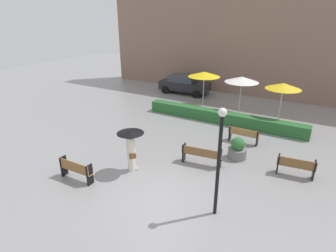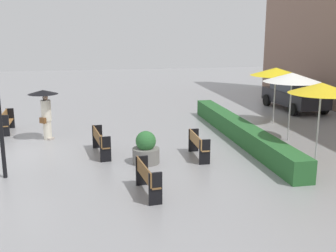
{
  "view_description": "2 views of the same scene",
  "coord_description": "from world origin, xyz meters",
  "views": [
    {
      "loc": [
        4.87,
        -7.45,
        6.44
      ],
      "look_at": [
        -1.1,
        2.92,
        1.55
      ],
      "focal_mm": 29.6,
      "sensor_mm": 36.0,
      "label": 1
    },
    {
      "loc": [
        14.55,
        2.59,
        4.29
      ],
      "look_at": [
        1.23,
        5.22,
        1.05
      ],
      "focal_mm": 43.85,
      "sensor_mm": 36.0,
      "label": 2
    }
  ],
  "objects": [
    {
      "name": "ground_plane",
      "position": [
        0.0,
        0.0,
        0.0
      ],
      "size": [
        60.0,
        60.0,
        0.0
      ],
      "primitive_type": "plane",
      "color": "gray"
    },
    {
      "name": "bench_mid_center",
      "position": [
        0.65,
        2.93,
        0.52
      ],
      "size": [
        1.86,
        0.58,
        0.86
      ],
      "color": "brown",
      "rests_on": "ground"
    },
    {
      "name": "bench_far_right",
      "position": [
        4.48,
        4.01,
        0.5
      ],
      "size": [
        1.54,
        0.5,
        0.85
      ],
      "color": "brown",
      "rests_on": "ground"
    },
    {
      "name": "bench_near_left",
      "position": [
        -3.32,
        -0.83,
        0.52
      ],
      "size": [
        1.59,
        0.36,
        0.89
      ],
      "color": "olive",
      "rests_on": "ground"
    },
    {
      "name": "bench_back_row",
      "position": [
        1.66,
        6.16,
        0.5
      ],
      "size": [
        1.59,
        0.37,
        0.83
      ],
      "color": "#9E7242",
      "rests_on": "ground"
    },
    {
      "name": "pedestrian_with_umbrella",
      "position": [
        -1.77,
        0.92,
        1.37
      ],
      "size": [
        1.14,
        1.14,
        1.99
      ],
      "color": "silver",
      "rests_on": "ground"
    },
    {
      "name": "planter_pot",
      "position": [
        1.88,
        4.35,
        0.46
      ],
      "size": [
        0.88,
        0.88,
        1.07
      ],
      "color": "slate",
      "rests_on": "ground"
    },
    {
      "name": "lamp_post",
      "position": [
        2.41,
        0.09,
        2.37
      ],
      "size": [
        0.28,
        0.28,
        3.85
      ],
      "color": "black",
      "rests_on": "ground"
    },
    {
      "name": "patio_umbrella_yellow",
      "position": [
        -2.74,
        10.98,
        2.39
      ],
      "size": [
        2.3,
        2.3,
        2.57
      ],
      "color": "silver",
      "rests_on": "ground"
    },
    {
      "name": "patio_umbrella_white",
      "position": [
        0.19,
        10.23,
        2.48
      ],
      "size": [
        2.18,
        2.18,
        2.66
      ],
      "color": "silver",
      "rests_on": "ground"
    },
    {
      "name": "patio_umbrella_yellow_far",
      "position": [
        2.79,
        9.89,
        2.43
      ],
      "size": [
        2.08,
        2.08,
        2.62
      ],
      "color": "silver",
      "rests_on": "ground"
    },
    {
      "name": "hedge_strip",
      "position": [
        -0.31,
        8.4,
        0.36
      ],
      "size": [
        10.12,
        0.7,
        0.72
      ],
      "primitive_type": "cube",
      "color": "#28602D",
      "rests_on": "ground"
    },
    {
      "name": "building_facade",
      "position": [
        0.0,
        16.0,
        4.93
      ],
      "size": [
        28.0,
        1.2,
        9.86
      ],
      "primitive_type": "cube",
      "color": "#846656",
      "rests_on": "ground"
    },
    {
      "name": "parked_car",
      "position": [
        -5.59,
        13.49,
        0.82
      ],
      "size": [
        4.27,
        2.13,
        1.57
      ],
      "color": "black",
      "rests_on": "ground"
    }
  ]
}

